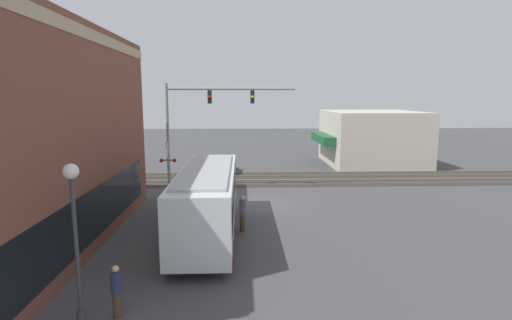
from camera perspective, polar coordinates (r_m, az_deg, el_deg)
The scene contains 11 objects.
ground_plane at distance 25.19m, azimuth 0.59°, elevation -6.32°, with size 120.00×120.00×0.00m, color #424244.
shop_building at distance 41.33m, azimuth 16.11°, elevation 3.06°, with size 9.68×9.81×5.26m.
city_bus at distance 19.39m, azimuth -6.94°, elevation -5.50°, with size 10.46×2.59×3.32m.
traffic_signal_gantry at distance 28.09m, azimuth -7.56°, elevation 6.73°, with size 0.42×8.96×7.60m.
crossing_signal at distance 28.41m, azimuth -12.45°, elevation -0.04°, with size 1.41×1.18×3.81m.
streetlamp at distance 12.59m, azimuth -24.42°, elevation -9.25°, with size 0.44×0.44×4.84m.
rail_track_near at distance 31.01m, azimuth 0.06°, elevation -3.34°, with size 2.60×60.00×0.15m.
rail_track_far at distance 34.14m, azimuth -0.15°, elevation -2.19°, with size 2.60×60.00×0.15m.
parked_car_silver at distance 35.48m, azimuth -4.76°, elevation -0.78°, with size 4.43×1.82×1.38m.
pedestrian_near_bus at distance 20.03m, azimuth -1.94°, elevation -7.57°, with size 0.34×0.34×1.84m.
pedestrian_by_lamp at distance 13.42m, azimuth -19.29°, elevation -17.24°, with size 0.34×0.34×1.66m.
Camera 1 is at (-24.27, 1.17, 6.67)m, focal length 28.00 mm.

